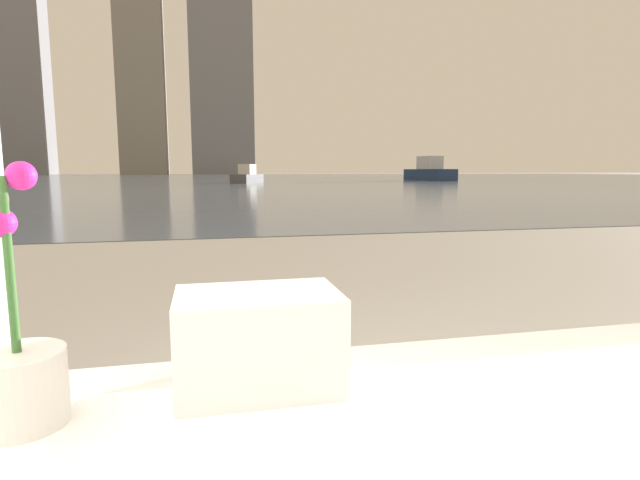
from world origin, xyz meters
The scene contains 7 objects.
potted_orchid centered at (-0.66, 0.86, 0.66)m, with size 0.12×0.12×0.37m.
towel_stack centered at (-0.32, 0.91, 0.65)m, with size 0.26×0.17×0.16m.
harbor_water centered at (0.00, 62.00, 0.01)m, with size 180.00×110.00×0.01m.
harbor_boat_0 centered at (19.24, 41.72, 0.77)m, with size 2.69×5.95×2.16m.
harbor_boat_3 centered at (2.64, 36.78, 0.48)m, with size 2.66×3.76×1.34m.
skyline_tower_1 centered at (-38.69, 118.00, 29.35)m, with size 13.41×8.92×58.70m.
skyline_tower_3 centered at (3.96, 118.00, 26.10)m, with size 13.70×8.60×52.20m.
Camera 1 is at (-0.40, 0.12, 0.93)m, focal length 28.00 mm.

